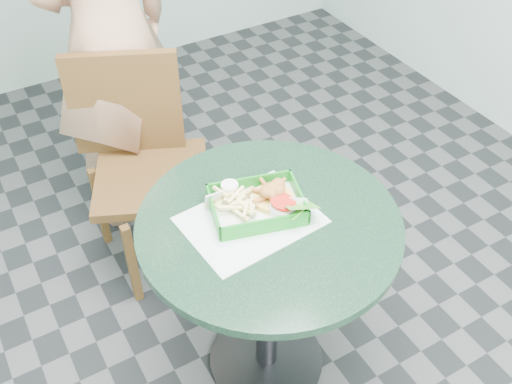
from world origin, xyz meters
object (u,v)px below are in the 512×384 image
dining_chair (141,150)px  crab_sandwich (269,195)px  food_basket (257,212)px  sauce_ramekin (225,197)px  cafe_table (268,262)px

dining_chair → crab_sandwich: size_ratio=7.17×
dining_chair → crab_sandwich: (0.17, -0.76, 0.27)m
food_basket → sauce_ramekin: bearing=130.3°
sauce_ramekin → food_basket: bearing=-49.7°
dining_chair → crab_sandwich: bearing=-53.2°
cafe_table → crab_sandwich: bearing=58.6°
food_basket → sauce_ramekin: (-0.07, 0.08, 0.03)m
crab_sandwich → sauce_ramekin: (-0.12, 0.06, -0.00)m
dining_chair → food_basket: 0.82m
dining_chair → sauce_ramekin: bearing=-62.2°
sauce_ramekin → crab_sandwich: bearing=-26.2°
crab_sandwich → sauce_ramekin: crab_sandwich is taller
cafe_table → dining_chair: 0.84m
cafe_table → dining_chair: (-0.12, 0.83, -0.05)m
dining_chair → food_basket: bearing=-57.6°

